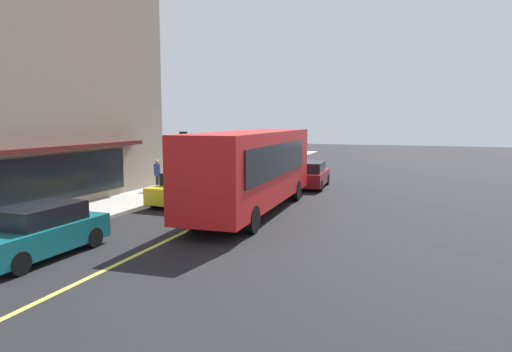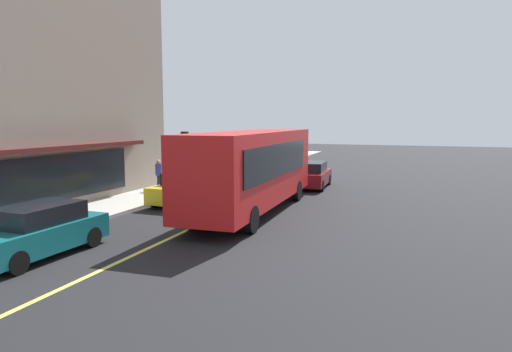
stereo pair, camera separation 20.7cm
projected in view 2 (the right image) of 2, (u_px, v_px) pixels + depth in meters
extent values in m
plane|color=black|center=(202.00, 223.00, 17.98)|extent=(120.00, 120.00, 0.00)
cube|color=#B2ADA3|center=(90.00, 212.00, 19.78)|extent=(80.00, 2.99, 0.15)
cube|color=#D8D14C|center=(202.00, 223.00, 17.98)|extent=(36.00, 0.16, 0.01)
cube|color=#4C1919|center=(33.00, 150.00, 18.34)|extent=(14.38, 0.70, 0.20)
cube|color=black|center=(31.00, 182.00, 18.57)|extent=(12.33, 0.08, 2.00)
cube|color=red|center=(253.00, 167.00, 19.82)|extent=(11.07, 2.83, 3.00)
cube|color=black|center=(285.00, 150.00, 24.91)|extent=(0.18, 2.10, 1.80)
cube|color=black|center=(222.00, 158.00, 19.88)|extent=(8.80, 0.32, 1.32)
cube|color=black|center=(280.00, 160.00, 19.09)|extent=(8.80, 0.32, 1.32)
cube|color=#0CF259|center=(286.00, 134.00, 24.87)|extent=(0.14, 1.90, 0.36)
cube|color=#2D2D33|center=(285.00, 180.00, 25.20)|extent=(0.23, 2.40, 0.40)
cylinder|color=black|center=(254.00, 189.00, 23.67)|extent=(1.01, 0.33, 1.00)
cylinder|color=black|center=(297.00, 191.00, 22.96)|extent=(1.01, 0.33, 1.00)
cylinder|color=black|center=(193.00, 215.00, 17.03)|extent=(1.01, 0.33, 1.00)
cylinder|color=black|center=(251.00, 219.00, 16.33)|extent=(1.01, 0.33, 1.00)
cylinder|color=#2D2D33|center=(188.00, 161.00, 25.37)|extent=(0.12, 0.12, 3.20)
cube|color=black|center=(184.00, 140.00, 25.30)|extent=(0.30, 0.30, 0.90)
sphere|color=red|center=(182.00, 135.00, 25.32)|extent=(0.18, 0.18, 0.18)
sphere|color=orange|center=(182.00, 140.00, 25.35)|extent=(0.18, 0.18, 0.18)
sphere|color=green|center=(182.00, 145.00, 25.39)|extent=(0.18, 0.18, 0.18)
cube|color=maroon|center=(312.00, 177.00, 27.46)|extent=(4.40, 2.04, 0.75)
cube|color=black|center=(311.00, 167.00, 27.23)|extent=(2.49, 1.65, 0.55)
cylinder|color=black|center=(303.00, 179.00, 29.07)|extent=(0.65, 0.26, 0.64)
cylinder|color=black|center=(329.00, 180.00, 28.60)|extent=(0.65, 0.26, 0.64)
cylinder|color=black|center=(293.00, 185.00, 26.37)|extent=(0.65, 0.26, 0.64)
cylinder|color=black|center=(322.00, 186.00, 25.90)|extent=(0.65, 0.26, 0.64)
cube|color=#14666B|center=(36.00, 237.00, 13.54)|extent=(4.33, 1.87, 0.75)
cube|color=black|center=(39.00, 214.00, 13.60)|extent=(2.43, 1.55, 0.55)
cylinder|color=black|center=(17.00, 263.00, 11.97)|extent=(0.64, 0.23, 0.64)
cylinder|color=black|center=(92.00, 237.00, 14.60)|extent=(0.64, 0.23, 0.64)
cylinder|color=black|center=(52.00, 233.00, 15.18)|extent=(0.64, 0.23, 0.64)
cube|color=yellow|center=(186.00, 191.00, 22.23)|extent=(4.35, 1.93, 0.75)
cube|color=black|center=(187.00, 177.00, 22.29)|extent=(2.45, 1.58, 0.55)
cylinder|color=black|center=(186.00, 203.00, 20.66)|extent=(0.65, 0.24, 0.64)
cylinder|color=black|center=(155.00, 200.00, 21.26)|extent=(0.65, 0.24, 0.64)
cylinder|color=black|center=(215.00, 193.00, 23.27)|extent=(0.65, 0.24, 0.64)
cylinder|color=black|center=(186.00, 191.00, 23.88)|extent=(0.65, 0.24, 0.64)
cylinder|color=black|center=(214.00, 172.00, 30.39)|extent=(0.18, 0.18, 0.86)
cylinder|color=#26723F|center=(214.00, 160.00, 30.30)|extent=(0.34, 0.34, 0.68)
sphere|color=tan|center=(214.00, 153.00, 30.24)|extent=(0.24, 0.24, 0.24)
cylinder|color=black|center=(159.00, 182.00, 25.55)|extent=(0.18, 0.18, 0.81)
cylinder|color=#33388C|center=(158.00, 169.00, 25.46)|extent=(0.34, 0.34, 0.64)
sphere|color=tan|center=(158.00, 162.00, 25.41)|extent=(0.22, 0.22, 0.22)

